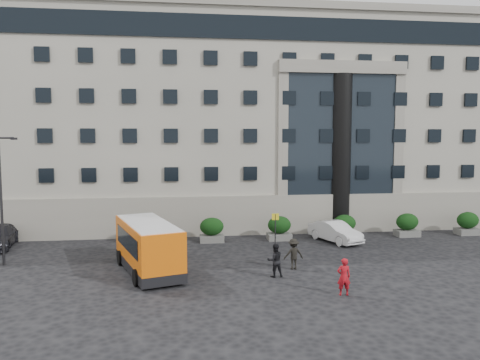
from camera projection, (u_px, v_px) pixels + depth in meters
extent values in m
plane|color=black|center=(201.00, 272.00, 27.48)|extent=(120.00, 120.00, 0.00)
cube|color=gray|center=(248.00, 126.00, 49.14)|extent=(44.00, 24.00, 18.00)
cylinder|color=black|center=(340.00, 154.00, 38.58)|extent=(1.80, 1.80, 13.00)
cube|color=#535351|center=(142.00, 240.00, 34.65)|extent=(1.80, 1.20, 0.50)
ellipsoid|color=black|center=(142.00, 228.00, 34.56)|extent=(1.80, 1.26, 1.34)
cube|color=#535351|center=(212.00, 239.00, 35.31)|extent=(1.80, 1.20, 0.50)
ellipsoid|color=black|center=(212.00, 227.00, 35.23)|extent=(1.80, 1.26, 1.34)
cube|color=#535351|center=(279.00, 237.00, 35.98)|extent=(1.80, 1.20, 0.50)
ellipsoid|color=black|center=(279.00, 225.00, 35.89)|extent=(1.80, 1.26, 1.34)
cube|color=#535351|center=(344.00, 235.00, 36.64)|extent=(1.80, 1.20, 0.50)
ellipsoid|color=black|center=(344.00, 223.00, 36.56)|extent=(1.80, 1.26, 1.34)
cube|color=#535351|center=(407.00, 233.00, 37.31)|extent=(1.80, 1.20, 0.50)
ellipsoid|color=black|center=(407.00, 222.00, 37.22)|extent=(1.80, 1.26, 1.34)
cube|color=#535351|center=(467.00, 231.00, 37.97)|extent=(1.80, 1.20, 0.50)
ellipsoid|color=black|center=(468.00, 220.00, 37.89)|extent=(1.80, 1.26, 1.34)
cylinder|color=#262628|center=(1.00, 201.00, 28.54)|extent=(0.16, 0.16, 8.00)
cylinder|color=#262628|center=(6.00, 138.00, 28.24)|extent=(0.90, 0.12, 0.12)
cube|color=black|center=(14.00, 139.00, 28.30)|extent=(0.35, 0.18, 0.14)
cylinder|color=#262628|center=(275.00, 231.00, 33.00)|extent=(0.08, 0.08, 2.50)
cube|color=yellow|center=(275.00, 217.00, 32.91)|extent=(0.50, 0.06, 0.45)
cube|color=#E25F0A|center=(148.00, 243.00, 27.28)|extent=(4.43, 7.44, 2.37)
cube|color=black|center=(148.00, 264.00, 27.40)|extent=(4.48, 7.49, 0.55)
cube|color=black|center=(148.00, 239.00, 27.26)|extent=(4.02, 5.98, 1.06)
cube|color=silver|center=(148.00, 224.00, 27.17)|extent=(4.21, 7.07, 0.18)
cylinder|color=black|center=(136.00, 278.00, 24.86)|extent=(0.54, 0.94, 0.90)
cylinder|color=black|center=(180.00, 272.00, 25.87)|extent=(0.54, 0.94, 0.90)
cylinder|color=black|center=(120.00, 258.00, 28.92)|extent=(0.54, 0.94, 0.90)
cylinder|color=black|center=(158.00, 254.00, 29.94)|extent=(0.54, 0.94, 0.90)
cube|color=maroon|center=(25.00, 205.00, 42.84)|extent=(3.27, 4.38, 2.74)
cube|color=maroon|center=(22.00, 214.00, 40.19)|extent=(2.72, 2.21, 1.87)
cube|color=black|center=(21.00, 211.00, 39.43)|extent=(2.07, 0.54, 0.88)
cylinder|color=black|center=(7.00, 224.00, 39.98)|extent=(0.47, 0.96, 0.92)
cylinder|color=black|center=(38.00, 222.00, 40.76)|extent=(0.47, 0.96, 0.92)
cylinder|color=black|center=(13.00, 217.00, 43.39)|extent=(0.47, 0.96, 0.92)
cylinder|color=black|center=(41.00, 216.00, 44.17)|extent=(0.47, 0.96, 0.92)
imported|color=black|center=(61.00, 219.00, 41.06)|extent=(3.24, 5.66, 1.49)
imported|color=silver|center=(335.00, 232.00, 35.28)|extent=(3.29, 4.97, 1.55)
imported|color=#AA111A|center=(344.00, 277.00, 23.34)|extent=(0.71, 0.49, 1.89)
imported|color=black|center=(275.00, 260.00, 26.42)|extent=(1.00, 0.82, 1.90)
imported|color=black|center=(294.00, 254.00, 27.96)|extent=(1.26, 0.80, 1.85)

